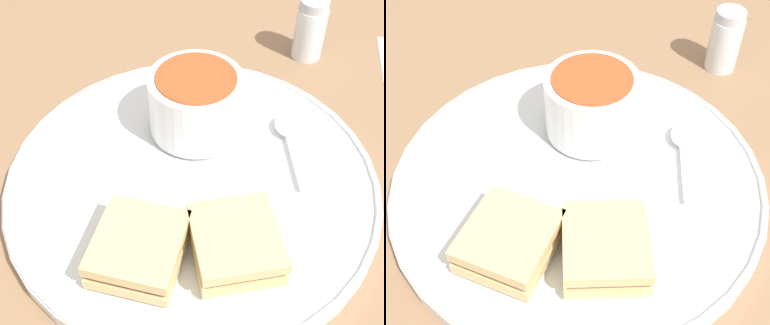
% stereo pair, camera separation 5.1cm
% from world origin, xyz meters
% --- Properties ---
extents(ground_plane, '(2.40, 2.40, 0.00)m').
position_xyz_m(ground_plane, '(0.00, 0.00, 0.00)').
color(ground_plane, '#8E6B4C').
extents(plate, '(0.37, 0.37, 0.02)m').
position_xyz_m(plate, '(0.00, 0.00, 0.01)').
color(plate, white).
rests_on(plate, ground_plane).
extents(soup_bowl, '(0.10, 0.10, 0.07)m').
position_xyz_m(soup_bowl, '(-0.00, -0.07, 0.05)').
color(soup_bowl, white).
rests_on(soup_bowl, plate).
extents(spoon, '(0.03, 0.10, 0.01)m').
position_xyz_m(spoon, '(-0.10, -0.06, 0.02)').
color(spoon, silver).
rests_on(spoon, plate).
extents(sandwich_half_near, '(0.09, 0.09, 0.03)m').
position_xyz_m(sandwich_half_near, '(0.04, 0.10, 0.03)').
color(sandwich_half_near, '#DBBC7F').
rests_on(sandwich_half_near, plate).
extents(sandwich_half_far, '(0.09, 0.09, 0.03)m').
position_xyz_m(sandwich_half_far, '(-0.04, 0.09, 0.03)').
color(sandwich_half_far, '#DBBC7F').
rests_on(sandwich_half_far, plate).
extents(salt_shaker, '(0.04, 0.04, 0.08)m').
position_xyz_m(salt_shaker, '(-0.13, -0.23, 0.04)').
color(salt_shaker, silver).
rests_on(salt_shaker, ground_plane).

